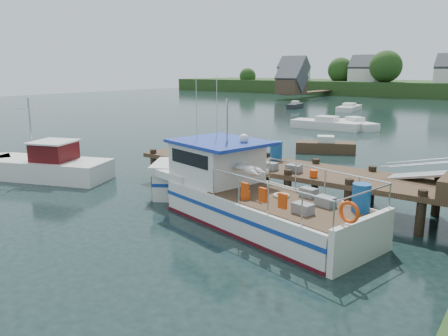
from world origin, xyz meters
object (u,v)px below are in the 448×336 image
Objects in this scene: lobster_boat at (240,193)px; moored_e at (295,106)px; moored_b at (355,124)px; moored_rowboat at (325,146)px; moored_a at (327,124)px; work_boat at (41,166)px; moored_d at (349,108)px; dock at (419,162)px.

lobster_boat reaches higher than moored_e.
lobster_boat is 2.11× the size of moored_b.
moored_rowboat is 12.15m from moored_a.
moored_rowboat is at bearing 39.22° from work_boat.
moored_e is (-19.99, 43.37, -0.56)m from lobster_boat.
moored_e is (-14.57, 16.24, -0.02)m from moored_b.
moored_a reaches higher than moored_d.
work_boat is 1.89× the size of moored_rowboat.
work_boat is 1.49× the size of moored_b.
moored_d is 1.60× the size of moored_e.
moored_e is (-7.57, -0.95, 0.00)m from moored_d.
moored_e is at bearing 144.02° from moored_a.
lobster_boat is 1.42× the size of work_boat.
moored_d is (-4.92, 18.86, -0.06)m from moored_a.
dock is 4.23× the size of moored_e.
moored_b is at bearing 106.30° from moored_rowboat.
moored_d is (-7.01, 17.19, -0.03)m from moored_b.
moored_rowboat is at bearing -49.16° from moored_d.
moored_rowboat is (-2.77, 14.27, -0.53)m from lobster_boat.
moored_d is (-17.88, 41.00, -1.86)m from dock.
moored_b is 18.56m from moored_d.
dock is 4.10× the size of moored_rowboat.
moored_d is at bearing 109.71° from moored_b.
moored_a is 1.04× the size of moored_d.
dock reaches higher than moored_rowboat.
moored_d is at bearing 123.77° from moored_a.
moored_e is at bearing 125.27° from moored_rowboat.
moored_b is 1.31× the size of moored_e.
moored_a is 19.49m from moored_d.
moored_e is at bearing -149.85° from moored_d.
moored_a is (-12.95, 22.13, -1.80)m from dock.
moored_rowboat is 33.82m from moored_e.
dock is at bearing -67.93° from moored_b.
moored_b is at bearing 56.92° from work_boat.
moored_a is at bearing -52.34° from moored_d.
dock is at bearing -40.53° from moored_a.
moored_rowboat reaches higher than moored_d.
moored_b is 0.82× the size of moored_d.
moored_b is at bearing -66.14° from moored_e.
lobster_boat is at bearing -51.31° from moored_d.
work_boat is at bearing -115.54° from moored_rowboat.
lobster_boat is at bearing -15.72° from work_boat.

